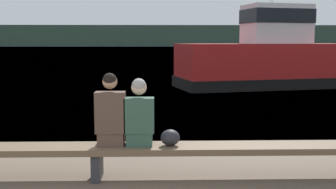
{
  "coord_description": "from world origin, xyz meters",
  "views": [
    {
      "loc": [
        0.82,
        -3.42,
        1.95
      ],
      "look_at": [
        1.05,
        5.42,
        0.83
      ],
      "focal_mm": 45.0,
      "sensor_mm": 36.0,
      "label": 1
    }
  ],
  "objects_px": {
    "bench_main": "(97,151)",
    "shopping_bag": "(170,138)",
    "tugboat_red": "(269,61)",
    "person_left": "(111,115)",
    "person_right": "(139,117)"
  },
  "relations": [
    {
      "from": "shopping_bag",
      "to": "tugboat_red",
      "type": "xyz_separation_m",
      "value": [
        4.6,
        12.11,
        0.52
      ]
    },
    {
      "from": "bench_main",
      "to": "shopping_bag",
      "type": "distance_m",
      "value": 1.06
    },
    {
      "from": "bench_main",
      "to": "tugboat_red",
      "type": "xyz_separation_m",
      "value": [
        5.64,
        12.1,
        0.72
      ]
    },
    {
      "from": "person_right",
      "to": "shopping_bag",
      "type": "bearing_deg",
      "value": -2.94
    },
    {
      "from": "person_right",
      "to": "shopping_bag",
      "type": "xyz_separation_m",
      "value": [
        0.44,
        -0.02,
        -0.3
      ]
    },
    {
      "from": "person_left",
      "to": "shopping_bag",
      "type": "bearing_deg",
      "value": -1.43
    },
    {
      "from": "bench_main",
      "to": "person_left",
      "type": "distance_m",
      "value": 0.56
    },
    {
      "from": "bench_main",
      "to": "tugboat_red",
      "type": "height_order",
      "value": "tugboat_red"
    },
    {
      "from": "shopping_bag",
      "to": "bench_main",
      "type": "bearing_deg",
      "value": 179.2
    },
    {
      "from": "person_left",
      "to": "person_right",
      "type": "bearing_deg",
      "value": 0.22
    },
    {
      "from": "bench_main",
      "to": "tugboat_red",
      "type": "bearing_deg",
      "value": 65.01
    },
    {
      "from": "person_left",
      "to": "bench_main",
      "type": "bearing_deg",
      "value": -178.2
    },
    {
      "from": "bench_main",
      "to": "shopping_bag",
      "type": "height_order",
      "value": "shopping_bag"
    },
    {
      "from": "bench_main",
      "to": "tugboat_red",
      "type": "relative_size",
      "value": 1.09
    },
    {
      "from": "person_right",
      "to": "tugboat_red",
      "type": "height_order",
      "value": "tugboat_red"
    }
  ]
}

